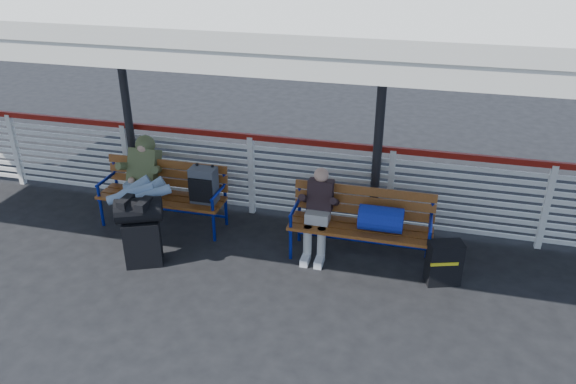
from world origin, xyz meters
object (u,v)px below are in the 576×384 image
(bench_left, at_px, (178,187))
(suitcase_side, at_px, (444,263))
(luggage_stack, at_px, (141,229))
(companion_person, at_px, (318,212))
(traveler_man, at_px, (140,186))
(bench_right, at_px, (370,218))

(bench_left, bearing_deg, suitcase_side, -7.77)
(luggage_stack, bearing_deg, suitcase_side, -15.56)
(bench_left, relative_size, suitcase_side, 3.25)
(luggage_stack, xyz_separation_m, suitcase_side, (3.66, 0.53, -0.23))
(luggage_stack, height_order, companion_person, companion_person)
(luggage_stack, xyz_separation_m, bench_left, (0.04, 1.03, 0.11))
(traveler_man, xyz_separation_m, suitcase_side, (4.01, -0.15, -0.46))
(luggage_stack, bearing_deg, bench_left, 64.10)
(luggage_stack, height_order, bench_right, luggage_stack)
(luggage_stack, height_order, bench_left, bench_left)
(luggage_stack, bearing_deg, traveler_man, 92.89)
(luggage_stack, xyz_separation_m, companion_person, (2.06, 0.83, 0.09))
(companion_person, xyz_separation_m, suitcase_side, (1.60, -0.30, -0.32))
(bench_left, bearing_deg, luggage_stack, -92.09)
(traveler_man, height_order, companion_person, traveler_man)
(bench_left, relative_size, traveler_man, 1.10)
(traveler_man, xyz_separation_m, companion_person, (2.41, 0.14, -0.15))
(bench_left, distance_m, traveler_man, 0.53)
(companion_person, bearing_deg, suitcase_side, -10.54)
(bench_right, bearing_deg, traveler_man, -177.10)
(bench_right, bearing_deg, companion_person, -178.90)
(luggage_stack, bearing_deg, bench_right, -6.65)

